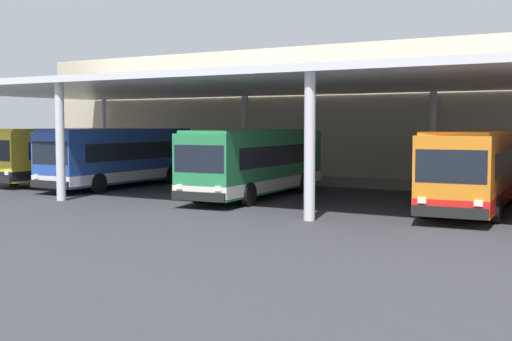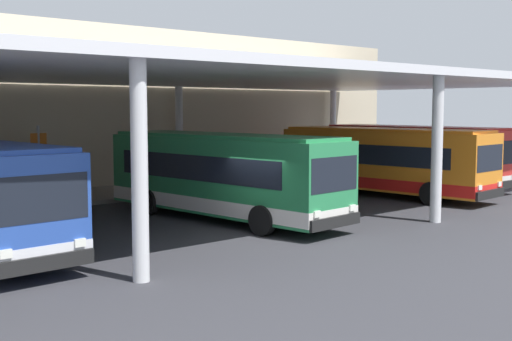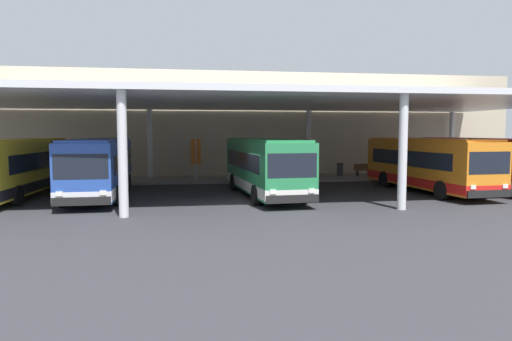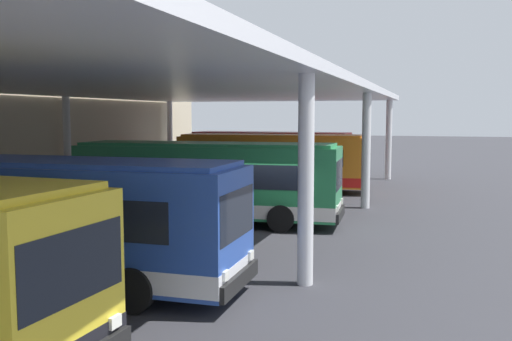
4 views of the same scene
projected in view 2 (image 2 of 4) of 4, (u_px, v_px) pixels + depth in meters
name	position (u px, v px, depth m)	size (l,w,h in m)	color
ground_plane	(263.00, 234.00, 21.69)	(200.00, 200.00, 0.00)	#333338
platform_kerb	(92.00, 196.00, 30.43)	(42.00, 4.50, 0.18)	gray
station_building_facade	(58.00, 107.00, 32.46)	(48.00, 1.60, 8.34)	#C1B293
canopy_shelter	(166.00, 77.00, 25.28)	(40.00, 17.00, 5.55)	silver
bus_middle_bay	(222.00, 175.00, 24.31)	(3.24, 10.68, 3.17)	#28844C
bus_far_bay	(383.00, 161.00, 30.99)	(3.21, 10.67, 3.17)	orange
bus_departing	(412.00, 155.00, 34.65)	(3.01, 10.62, 3.17)	red
bench_waiting	(257.00, 169.00, 37.23)	(1.80, 0.45, 0.92)	brown
trash_bin	(228.00, 171.00, 36.04)	(0.52, 0.52, 0.98)	#33383D
banner_sign	(39.00, 159.00, 27.80)	(0.70, 0.12, 3.20)	#B2B2B7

